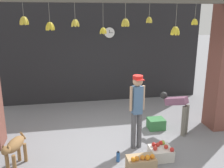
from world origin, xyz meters
TOP-DOWN VIEW (x-y plane):
  - ground_plane at (0.00, 0.00)m, footprint 60.00×60.00m
  - shop_back_wall at (0.00, 3.01)m, footprint 7.11×0.12m
  - storefront_awning at (0.00, 0.12)m, footprint 5.21×0.28m
  - dog at (-2.11, -0.73)m, footprint 0.40×0.82m
  - shopkeeper at (0.40, -0.38)m, footprint 0.34×0.28m
  - worker_stooping at (1.61, 0.16)m, footprint 0.59×0.67m
  - fruit_crate_oranges at (0.25, -1.26)m, footprint 0.54×0.32m
  - fruit_crate_apples at (0.78, -0.90)m, footprint 0.45×0.42m
  - produce_box_green at (1.18, 0.46)m, footprint 0.42×0.36m
  - water_bottle at (-0.11, -0.86)m, footprint 0.07×0.07m
  - wall_clock at (0.37, 2.93)m, footprint 0.36×0.03m

SIDE VIEW (x-z plane):
  - ground_plane at x=0.00m, z-range 0.00..0.00m
  - water_bottle at x=-0.11m, z-range -0.01..0.22m
  - fruit_crate_apples at x=0.78m, z-range -0.03..0.30m
  - produce_box_green at x=1.18m, z-range 0.00..0.28m
  - fruit_crate_oranges at x=0.25m, z-range -0.03..0.35m
  - dog at x=-2.11m, z-range 0.12..0.79m
  - worker_stooping at x=1.61m, z-range 0.16..1.16m
  - shopkeeper at x=0.40m, z-range 0.15..1.82m
  - shop_back_wall at x=0.00m, z-range 0.00..3.37m
  - wall_clock at x=0.37m, z-range 2.15..2.51m
  - storefront_awning at x=0.00m, z-range 2.72..3.67m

